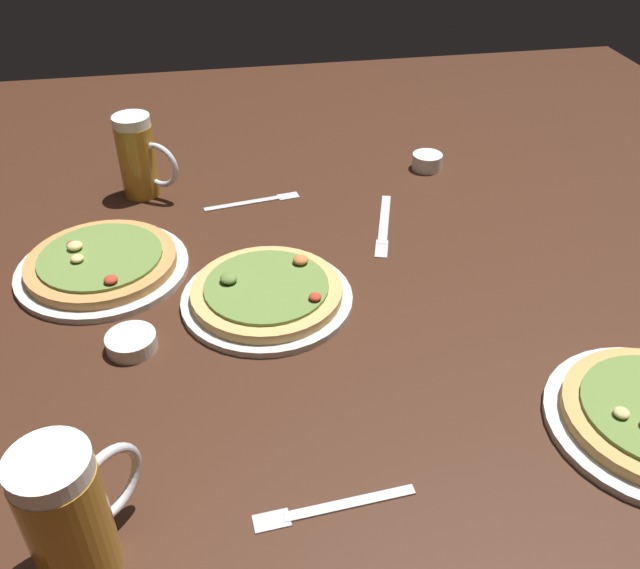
% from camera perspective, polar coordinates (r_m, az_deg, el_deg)
% --- Properties ---
extents(ground_plane, '(2.40, 2.40, 0.03)m').
position_cam_1_polar(ground_plane, '(1.18, -0.00, -1.37)').
color(ground_plane, '#3D2114').
extents(pizza_plate_far, '(0.31, 0.31, 0.05)m').
position_cam_1_polar(pizza_plate_far, '(1.28, -17.75, 1.63)').
color(pizza_plate_far, silver).
rests_on(pizza_plate_far, ground_plane).
extents(pizza_plate_side, '(0.29, 0.29, 0.05)m').
position_cam_1_polar(pizza_plate_side, '(1.15, -4.45, -0.77)').
color(pizza_plate_side, silver).
rests_on(pizza_plate_side, ground_plane).
extents(beer_mug_dark, '(0.12, 0.10, 0.17)m').
position_cam_1_polar(beer_mug_dark, '(1.49, -14.86, 10.24)').
color(beer_mug_dark, '#B27A23').
rests_on(beer_mug_dark, ground_plane).
extents(beer_mug_amber, '(0.12, 0.13, 0.18)m').
position_cam_1_polar(beer_mug_amber, '(0.80, -20.17, -17.48)').
color(beer_mug_amber, '#B27A23').
rests_on(beer_mug_amber, ground_plane).
extents(ramekin_sauce, '(0.07, 0.07, 0.04)m').
position_cam_1_polar(ramekin_sauce, '(1.60, 8.93, 10.11)').
color(ramekin_sauce, white).
rests_on(ramekin_sauce, ground_plane).
extents(ramekin_butter, '(0.08, 0.08, 0.03)m').
position_cam_1_polar(ramekin_butter, '(1.10, -15.46, -4.67)').
color(ramekin_butter, silver).
rests_on(ramekin_butter, ground_plane).
extents(fork_left, '(0.20, 0.03, 0.01)m').
position_cam_1_polar(fork_left, '(0.87, 0.91, -18.05)').
color(fork_left, silver).
rests_on(fork_left, ground_plane).
extents(knife_right, '(0.09, 0.23, 0.01)m').
position_cam_1_polar(knife_right, '(1.37, 5.34, 5.00)').
color(knife_right, silver).
rests_on(knife_right, ground_plane).
extents(fork_spare, '(0.20, 0.05, 0.01)m').
position_cam_1_polar(fork_spare, '(1.45, -5.47, 6.96)').
color(fork_spare, silver).
rests_on(fork_spare, ground_plane).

